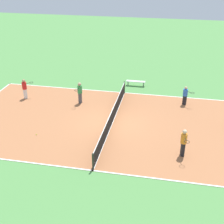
% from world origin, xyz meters
% --- Properties ---
extents(ground_plane, '(80.00, 80.00, 0.00)m').
position_xyz_m(ground_plane, '(0.00, 0.00, 0.00)').
color(ground_plane, '#518E47').
extents(court_surface, '(10.96, 21.28, 0.02)m').
position_xyz_m(court_surface, '(0.00, 0.00, 0.01)').
color(court_surface, '#AD6B42').
rests_on(court_surface, ground_plane).
extents(tennis_net, '(10.76, 0.10, 1.05)m').
position_xyz_m(tennis_net, '(0.00, 0.00, 0.55)').
color(tennis_net, black).
rests_on(tennis_net, court_surface).
extents(bench, '(0.36, 1.69, 0.45)m').
position_xyz_m(bench, '(-7.20, 0.74, 0.39)').
color(bench, silver).
rests_on(bench, ground_plane).
extents(player_coach_red, '(0.87, 0.91, 1.64)m').
position_xyz_m(player_coach_red, '(-2.74, -7.75, 0.96)').
color(player_coach_red, white).
rests_on(player_coach_red, court_surface).
extents(player_near_blue, '(0.78, 0.97, 1.51)m').
position_xyz_m(player_near_blue, '(-4.06, 4.99, 0.88)').
color(player_near_blue, black).
rests_on(player_near_blue, court_surface).
extents(player_center_orange, '(0.98, 0.54, 1.75)m').
position_xyz_m(player_center_orange, '(3.03, 4.81, 1.03)').
color(player_center_orange, black).
rests_on(player_center_orange, court_surface).
extents(player_far_green, '(0.97, 0.46, 1.74)m').
position_xyz_m(player_far_green, '(-2.72, -3.11, 1.03)').
color(player_far_green, '#4C4C51').
rests_on(player_far_green, court_surface).
extents(tennis_ball_midcourt, '(0.07, 0.07, 0.07)m').
position_xyz_m(tennis_ball_midcourt, '(2.52, -4.56, 0.06)').
color(tennis_ball_midcourt, '#CCE033').
rests_on(tennis_ball_midcourt, court_surface).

